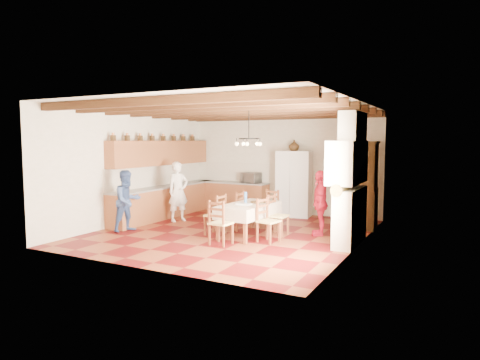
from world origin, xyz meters
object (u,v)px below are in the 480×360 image
(chair_right_near, at_px, (269,220))
(person_woman_blue, at_px, (128,201))
(dining_table, at_px, (249,207))
(chair_end_far, at_px, (268,209))
(person_woman_red, at_px, (320,203))
(person_man, at_px, (178,192))
(microwave, at_px, (251,178))
(chair_left_far, at_px, (234,211))
(chair_end_near, at_px, (221,222))
(refrigerator, at_px, (295,184))
(chair_right_far, at_px, (278,215))
(chair_left_near, at_px, (215,214))
(hutch, at_px, (367,185))

(chair_right_near, height_order, person_woman_blue, person_woman_blue)
(dining_table, distance_m, chair_end_far, 1.06)
(chair_right_near, xyz_separation_m, person_woman_red, (0.78, 1.19, 0.28))
(person_man, distance_m, person_woman_blue, 1.68)
(dining_table, bearing_deg, person_woman_red, 29.12)
(microwave, bearing_deg, dining_table, -53.04)
(chair_left_far, relative_size, chair_end_far, 1.00)
(chair_left_far, relative_size, microwave, 1.69)
(chair_end_near, relative_size, person_man, 0.59)
(refrigerator, xyz_separation_m, chair_right_far, (0.58, -2.63, -0.47))
(dining_table, relative_size, chair_left_far, 1.82)
(dining_table, xyz_separation_m, microwave, (-1.43, 3.03, 0.39))
(dining_table, distance_m, chair_left_near, 0.81)
(refrigerator, distance_m, chair_right_near, 3.44)
(chair_left_far, bearing_deg, microwave, -162.20)
(chair_right_near, xyz_separation_m, chair_end_far, (-0.63, 1.42, 0.00))
(chair_left_far, xyz_separation_m, microwave, (-0.83, 2.63, 0.58))
(person_man, xyz_separation_m, person_woman_blue, (-0.31, -1.65, -0.07))
(chair_right_near, xyz_separation_m, chair_right_far, (-0.07, 0.71, 0.00))
(microwave, bearing_deg, chair_right_near, -46.68)
(chair_left_near, height_order, chair_end_near, same)
(refrigerator, relative_size, chair_left_near, 1.99)
(person_woman_red, bearing_deg, chair_end_far, -116.14)
(refrigerator, xyz_separation_m, chair_end_far, (0.01, -1.92, -0.47))
(chair_left_near, relative_size, person_man, 0.59)
(dining_table, bearing_deg, chair_end_far, 87.92)
(dining_table, xyz_separation_m, chair_end_far, (0.04, 1.04, -0.18))
(chair_left_far, bearing_deg, person_woman_blue, -58.41)
(dining_table, relative_size, chair_right_far, 1.82)
(microwave, bearing_deg, chair_right_far, -41.31)
(person_man, relative_size, person_woman_red, 1.07)
(chair_right_far, bearing_deg, person_man, 84.66)
(dining_table, bearing_deg, microwave, 115.30)
(chair_left_near, relative_size, chair_end_near, 1.00)
(hutch, height_order, person_woman_red, hutch)
(chair_end_near, height_order, chair_end_far, same)
(refrigerator, xyz_separation_m, chair_left_far, (-0.63, -2.56, -0.47))
(hutch, bearing_deg, chair_end_far, -156.16)
(chair_end_near, bearing_deg, chair_end_far, -90.44)
(hutch, xyz_separation_m, person_woman_red, (-0.77, -1.45, -0.33))
(chair_end_near, relative_size, microwave, 1.69)
(person_woman_blue, bearing_deg, chair_left_near, -59.64)
(dining_table, relative_size, person_woman_blue, 1.17)
(person_man, bearing_deg, chair_left_far, -74.49)
(refrigerator, xyz_separation_m, person_woman_blue, (-2.84, -3.91, -0.21))
(dining_table, height_order, person_woman_red, person_woman_red)
(dining_table, distance_m, person_woman_blue, 2.97)
(chair_end_near, distance_m, microwave, 4.32)
(refrigerator, distance_m, chair_left_far, 2.68)
(chair_end_far, bearing_deg, microwave, 139.76)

